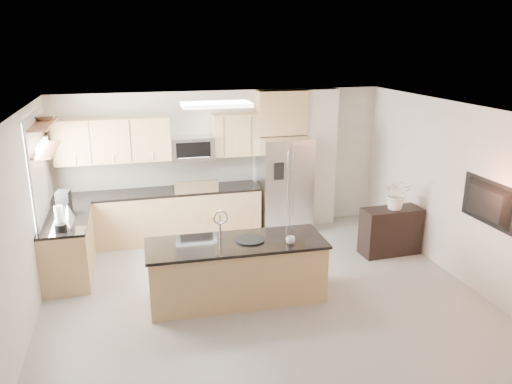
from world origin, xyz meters
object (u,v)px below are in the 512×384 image
object	(u,v)px
microwave	(192,148)
refrigerator	(284,184)
credenza	(390,231)
platter	(250,240)
range	(195,212)
blender	(60,220)
island	(237,270)
cup	(291,240)
television	(484,203)
bowl	(44,117)
coffee_maker	(64,203)
kettle	(68,211)
flower_vase	(397,186)

from	to	relation	value
microwave	refrigerator	distance (m)	1.82
credenza	platter	world-z (taller)	platter
range	blender	size ratio (longest dim) A/B	3.07
blender	island	bearing A→B (deg)	-19.09
cup	television	distance (m)	2.66
refrigerator	microwave	bearing A→B (deg)	174.14
bowl	platter	bearing A→B (deg)	-32.47
microwave	platter	size ratio (longest dim) A/B	1.92
platter	coffee_maker	distance (m)	2.97
range	blender	world-z (taller)	blender
kettle	flower_vase	bearing A→B (deg)	-5.83
blender	coffee_maker	size ratio (longest dim) A/B	1.03
kettle	cup	bearing A→B (deg)	-28.51
television	island	bearing A→B (deg)	77.83
refrigerator	cup	size ratio (longest dim) A/B	14.16
refrigerator	cup	distance (m)	2.70
blender	television	world-z (taller)	television
range	cup	bearing A→B (deg)	-70.68
television	bowl	bearing A→B (deg)	67.27
microwave	island	world-z (taller)	microwave
credenza	television	bearing A→B (deg)	-76.25
blender	bowl	size ratio (longest dim) A/B	0.89
cup	platter	world-z (taller)	cup
island	blender	world-z (taller)	blender
microwave	credenza	bearing A→B (deg)	-28.73
island	bowl	size ratio (longest dim) A/B	5.90
refrigerator	television	distance (m)	3.62
credenza	television	world-z (taller)	television
microwave	television	size ratio (longest dim) A/B	0.71
blender	flower_vase	xyz separation A→B (m)	(5.19, 0.04, 0.10)
range	blender	bearing A→B (deg)	-142.11
refrigerator	coffee_maker	xyz separation A→B (m)	(-3.75, -0.82, 0.20)
blender	television	bearing A→B (deg)	-15.09
refrigerator	island	distance (m)	2.80
platter	bowl	world-z (taller)	bowl
cup	coffee_maker	size ratio (longest dim) A/B	0.35
island	blender	bearing A→B (deg)	162.51
range	coffee_maker	distance (m)	2.35
platter	flower_vase	world-z (taller)	flower_vase
coffee_maker	island	bearing A→B (deg)	-33.66
kettle	bowl	world-z (taller)	bowl
microwave	island	size ratio (longest dim) A/B	0.31
blender	range	bearing A→B (deg)	37.89
kettle	flower_vase	xyz separation A→B (m)	(5.14, -0.52, 0.16)
refrigerator	kettle	xyz separation A→B (m)	(-3.68, -1.00, 0.13)
television	flower_vase	bearing A→B (deg)	14.43
coffee_maker	kettle	bearing A→B (deg)	-68.97
coffee_maker	television	world-z (taller)	television
kettle	flower_vase	distance (m)	5.17
platter	range	bearing A→B (deg)	100.07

